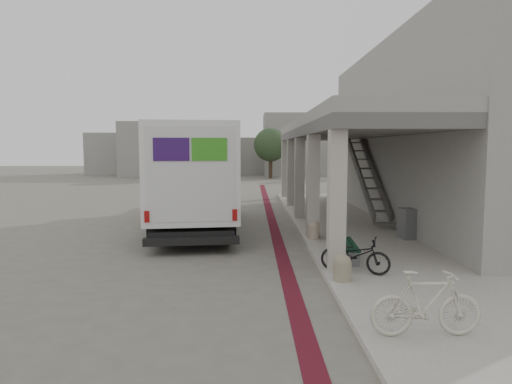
{
  "coord_description": "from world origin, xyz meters",
  "views": [
    {
      "loc": [
        0.18,
        -13.68,
        2.92
      ],
      "look_at": [
        0.31,
        -0.1,
        1.6
      ],
      "focal_mm": 32.0,
      "sensor_mm": 36.0,
      "label": 1
    }
  ],
  "objects_px": {
    "bench": "(348,248)",
    "utility_cabinet": "(408,224)",
    "bicycle_black": "(355,255)",
    "bicycle_cream": "(426,304)",
    "fedex_truck": "(192,175)"
  },
  "relations": [
    {
      "from": "bench",
      "to": "utility_cabinet",
      "type": "xyz_separation_m",
      "value": [
        2.4,
        2.6,
        0.18
      ]
    },
    {
      "from": "bicycle_black",
      "to": "bicycle_cream",
      "type": "bearing_deg",
      "value": -151.95
    },
    {
      "from": "bicycle_black",
      "to": "bicycle_cream",
      "type": "xyz_separation_m",
      "value": [
        0.27,
        -3.47,
        0.09
      ]
    },
    {
      "from": "utility_cabinet",
      "to": "bicycle_black",
      "type": "distance_m",
      "value": 4.59
    },
    {
      "from": "bicycle_black",
      "to": "bicycle_cream",
      "type": "distance_m",
      "value": 3.49
    },
    {
      "from": "bench",
      "to": "utility_cabinet",
      "type": "bearing_deg",
      "value": 51.42
    },
    {
      "from": "utility_cabinet",
      "to": "bicycle_black",
      "type": "xyz_separation_m",
      "value": [
        -2.5,
        -3.85,
        -0.06
      ]
    },
    {
      "from": "fedex_truck",
      "to": "utility_cabinet",
      "type": "xyz_separation_m",
      "value": [
        6.96,
        -2.44,
        -1.36
      ]
    },
    {
      "from": "fedex_truck",
      "to": "bench",
      "type": "distance_m",
      "value": 6.98
    },
    {
      "from": "fedex_truck",
      "to": "bicycle_black",
      "type": "distance_m",
      "value": 7.85
    },
    {
      "from": "fedex_truck",
      "to": "bench",
      "type": "relative_size",
      "value": 4.99
    },
    {
      "from": "bicycle_black",
      "to": "bench",
      "type": "bearing_deg",
      "value": 19.07
    },
    {
      "from": "bench",
      "to": "bicycle_black",
      "type": "relative_size",
      "value": 1.14
    },
    {
      "from": "fedex_truck",
      "to": "bench",
      "type": "xyz_separation_m",
      "value": [
        4.56,
        -5.05,
        -1.54
      ]
    },
    {
      "from": "bench",
      "to": "bicycle_cream",
      "type": "distance_m",
      "value": 4.73
    }
  ]
}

